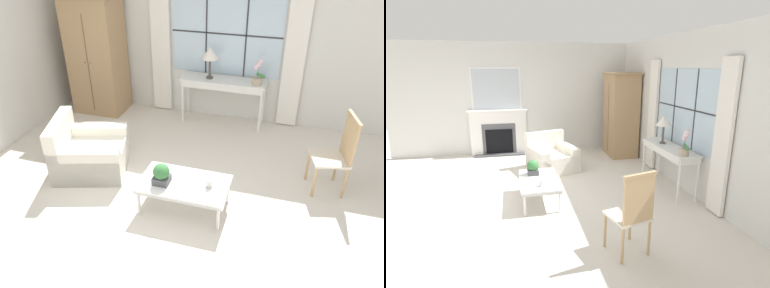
{
  "view_description": "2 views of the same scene",
  "coord_description": "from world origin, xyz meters",
  "views": [
    {
      "loc": [
        1.25,
        -3.08,
        3.1
      ],
      "look_at": [
        0.14,
        0.62,
        0.77
      ],
      "focal_mm": 35.0,
      "sensor_mm": 36.0,
      "label": 1
    },
    {
      "loc": [
        4.83,
        -0.01,
        2.21
      ],
      "look_at": [
        0.09,
        1.02,
        0.95
      ],
      "focal_mm": 28.0,
      "sensor_mm": 36.0,
      "label": 2
    }
  ],
  "objects": [
    {
      "name": "console_table",
      "position": [
        0.05,
        2.73,
        0.71
      ],
      "size": [
        1.43,
        0.42,
        0.8
      ],
      "color": "white",
      "rests_on": "ground_plane"
    },
    {
      "name": "side_chair_wooden",
      "position": [
        1.87,
        1.28,
        0.6
      ],
      "size": [
        0.53,
        0.53,
        1.08
      ],
      "color": "beige",
      "rests_on": "ground_plane"
    },
    {
      "name": "wall_back_windowed",
      "position": [
        0.0,
        3.02,
        1.39
      ],
      "size": [
        7.2,
        0.14,
        2.8
      ],
      "color": "silver",
      "rests_on": "ground_plane"
    },
    {
      "name": "table_lamp",
      "position": [
        -0.19,
        2.72,
        1.22
      ],
      "size": [
        0.29,
        0.29,
        0.54
      ],
      "color": "#4C4742",
      "rests_on": "console_table"
    },
    {
      "name": "potted_plant_small",
      "position": [
        -0.14,
        0.27,
        0.51
      ],
      "size": [
        0.2,
        0.2,
        0.26
      ],
      "color": "#4C4C51",
      "rests_on": "coffee_table"
    },
    {
      "name": "potted_orchid",
      "position": [
        0.61,
        2.68,
        0.97
      ],
      "size": [
        0.21,
        0.17,
        0.44
      ],
      "color": "tan",
      "rests_on": "console_table"
    },
    {
      "name": "pillar_candle",
      "position": [
        0.43,
        0.36,
        0.43
      ],
      "size": [
        0.1,
        0.1,
        0.11
      ],
      "color": "silver",
      "rests_on": "coffee_table"
    },
    {
      "name": "coffee_table",
      "position": [
        0.12,
        0.35,
        0.35
      ],
      "size": [
        1.08,
        0.63,
        0.39
      ],
      "color": "silver",
      "rests_on": "ground_plane"
    },
    {
      "name": "armoire",
      "position": [
        -2.23,
        2.62,
        1.04
      ],
      "size": [
        0.96,
        0.71,
        2.07
      ],
      "color": "tan",
      "rests_on": "ground_plane"
    },
    {
      "name": "ground_plane",
      "position": [
        0.0,
        0.0,
        0.0
      ],
      "size": [
        14.0,
        14.0,
        0.0
      ],
      "primitive_type": "plane",
      "color": "silver"
    },
    {
      "name": "armchair_upholstered",
      "position": [
        -1.43,
        0.76,
        0.26
      ],
      "size": [
        1.17,
        1.14,
        0.79
      ],
      "color": "silver",
      "rests_on": "ground_plane"
    }
  ]
}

